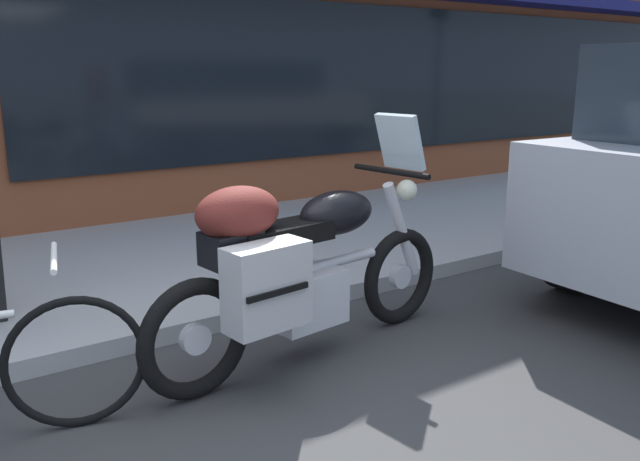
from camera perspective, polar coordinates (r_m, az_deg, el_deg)
ground_plane at (r=3.17m, az=-6.76°, el=-17.80°), size 80.00×80.00×0.00m
touring_motorcycle at (r=3.66m, az=-1.96°, el=-2.88°), size 2.21×0.83×1.40m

